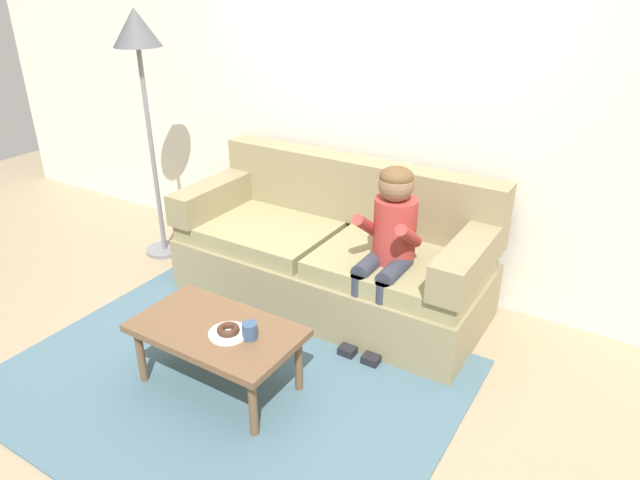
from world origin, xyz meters
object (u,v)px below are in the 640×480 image
donut (228,329)px  floor_lamp (139,55)px  toy_controller (209,322)px  mug (250,331)px  person_child (389,239)px  couch (333,254)px  coffee_table (217,334)px

donut → floor_lamp: (-1.61, 1.06, 1.14)m
toy_controller → floor_lamp: size_ratio=0.12×
mug → toy_controller: 0.89m
mug → floor_lamp: (-1.72, 1.02, 1.12)m
donut → mug: mug is taller
toy_controller → floor_lamp: floor_lamp is taller
person_child → mug: 1.01m
donut → mug: bearing=17.2°
couch → coffee_table: (-0.05, -1.15, 0.01)m
couch → toy_controller: bearing=-124.5°
person_child → couch: bearing=157.5°
donut → floor_lamp: 2.23m
person_child → mug: bearing=-109.7°
person_child → floor_lamp: (-2.05, 0.10, 0.89)m
person_child → floor_lamp: size_ratio=0.59×
donut → toy_controller: size_ratio=0.53×
couch → person_child: 0.63m
mug → floor_lamp: floor_lamp is taller
couch → toy_controller: (-0.51, -0.74, -0.32)m
couch → coffee_table: size_ratio=2.33×
coffee_table → couch: bearing=87.6°
donut → mug: 0.12m
couch → person_child: (0.50, -0.21, 0.33)m
couch → floor_lamp: 1.98m
couch → floor_lamp: (-1.55, -0.11, 1.22)m
coffee_table → person_child: (0.55, 0.95, 0.32)m
donut → toy_controller: bearing=142.8°
person_child → toy_controller: (-1.01, -0.53, -0.65)m
floor_lamp → person_child: bearing=-2.7°
person_child → donut: person_child is taller
couch → donut: 1.17m
toy_controller → floor_lamp: (-1.04, 0.63, 1.54)m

